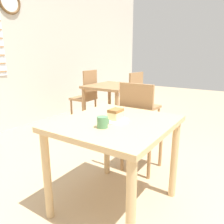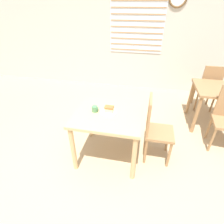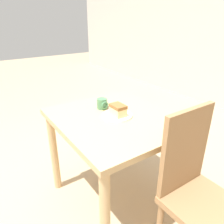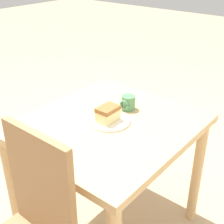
{
  "view_description": "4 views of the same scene",
  "coord_description": "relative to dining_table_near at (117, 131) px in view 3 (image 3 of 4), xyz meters",
  "views": [
    {
      "loc": [
        -1.28,
        -0.37,
        1.24
      ],
      "look_at": [
        0.02,
        0.49,
        0.82
      ],
      "focal_mm": 35.0,
      "sensor_mm": 36.0,
      "label": 1
    },
    {
      "loc": [
        0.49,
        -1.37,
        1.98
      ],
      "look_at": [
        0.1,
        0.49,
        0.76
      ],
      "focal_mm": 28.0,
      "sensor_mm": 36.0,
      "label": 2
    },
    {
      "loc": [
        1.19,
        -0.32,
        1.4
      ],
      "look_at": [
        0.06,
        0.44,
        0.79
      ],
      "focal_mm": 35.0,
      "sensor_mm": 36.0,
      "label": 3
    },
    {
      "loc": [
        1.12,
        1.38,
        1.54
      ],
      "look_at": [
        0.07,
        0.52,
        0.82
      ],
      "focal_mm": 50.0,
      "sensor_mm": 36.0,
      "label": 4
    }
  ],
  "objects": [
    {
      "name": "plate",
      "position": [
        -0.0,
        0.01,
        0.12
      ],
      "size": [
        0.21,
        0.21,
        0.01
      ],
      "color": "white",
      "rests_on": "dining_table_near"
    },
    {
      "name": "coffee_mug",
      "position": [
        -0.18,
        -0.01,
        0.16
      ],
      "size": [
        0.08,
        0.08,
        0.08
      ],
      "color": "#4C8456",
      "rests_on": "dining_table_near"
    },
    {
      "name": "dining_table_near",
      "position": [
        0.0,
        0.0,
        0.0
      ],
      "size": [
        0.89,
        0.81,
        0.75
      ],
      "color": "tan",
      "rests_on": "ground_plane"
    },
    {
      "name": "ground_plane",
      "position": [
        -0.06,
        -0.48,
        -0.63
      ],
      "size": [
        14.0,
        14.0,
        0.0
      ],
      "primitive_type": "plane",
      "color": "tan"
    },
    {
      "name": "cake_slice",
      "position": [
        0.01,
        0.0,
        0.17
      ],
      "size": [
        0.11,
        0.08,
        0.08
      ],
      "color": "beige",
      "rests_on": "plate"
    },
    {
      "name": "chair_near_window",
      "position": [
        0.62,
        0.09,
        -0.11
      ],
      "size": [
        0.38,
        0.38,
        0.97
      ],
      "rotation": [
        0.0,
        0.0,
        1.57
      ],
      "color": "#9E754C",
      "rests_on": "ground_plane"
    }
  ]
}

